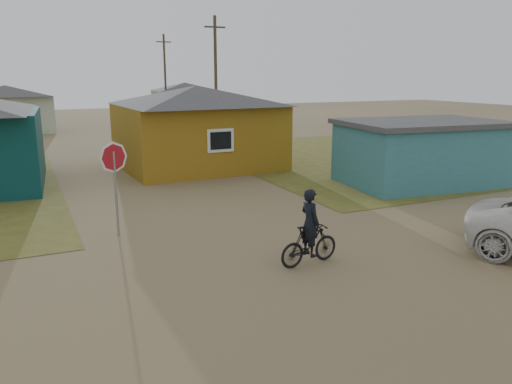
% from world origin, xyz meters
% --- Properties ---
extents(ground, '(120.00, 120.00, 0.00)m').
position_xyz_m(ground, '(0.00, 0.00, 0.00)').
color(ground, olive).
extents(grass_ne, '(20.00, 18.00, 0.00)m').
position_xyz_m(grass_ne, '(14.00, 13.00, 0.01)').
color(grass_ne, olive).
rests_on(grass_ne, ground).
extents(house_yellow, '(7.72, 6.76, 3.90)m').
position_xyz_m(house_yellow, '(2.50, 14.00, 2.00)').
color(house_yellow, '#906616').
rests_on(house_yellow, ground).
extents(shed_turquoise, '(6.71, 4.93, 2.60)m').
position_xyz_m(shed_turquoise, '(9.50, 6.50, 1.31)').
color(shed_turquoise, teal).
rests_on(shed_turquoise, ground).
extents(house_pale_west, '(7.04, 6.15, 3.60)m').
position_xyz_m(house_pale_west, '(-6.00, 34.00, 1.86)').
color(house_pale_west, '#AEB99F').
rests_on(house_pale_west, ground).
extents(house_beige_east, '(6.95, 6.05, 3.60)m').
position_xyz_m(house_beige_east, '(10.00, 40.00, 1.86)').
color(house_beige_east, gray).
rests_on(house_beige_east, ground).
extents(utility_pole_near, '(1.40, 0.20, 8.00)m').
position_xyz_m(utility_pole_near, '(6.50, 22.00, 4.14)').
color(utility_pole_near, '#473C2A').
rests_on(utility_pole_near, ground).
extents(utility_pole_far, '(1.40, 0.20, 8.00)m').
position_xyz_m(utility_pole_far, '(7.50, 38.00, 4.14)').
color(utility_pole_far, '#473C2A').
rests_on(utility_pole_far, ground).
extents(stop_sign, '(0.86, 0.07, 2.65)m').
position_xyz_m(stop_sign, '(-2.98, 4.86, 1.93)').
color(stop_sign, gray).
rests_on(stop_sign, ground).
extents(cyclist, '(1.67, 0.65, 1.84)m').
position_xyz_m(cyclist, '(0.73, 0.67, 0.67)').
color(cyclist, black).
rests_on(cyclist, ground).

